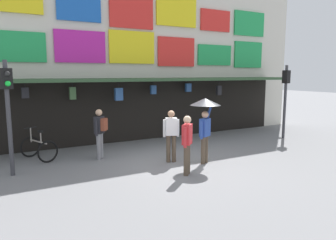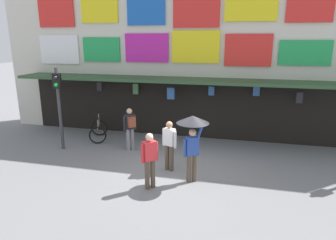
# 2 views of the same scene
# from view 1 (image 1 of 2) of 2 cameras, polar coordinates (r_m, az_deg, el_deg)

# --- Properties ---
(ground_plane) EXTENTS (80.00, 80.00, 0.00)m
(ground_plane) POSITION_cam_1_polar(r_m,az_deg,el_deg) (10.23, 2.48, -7.75)
(ground_plane) COLOR slate
(shopfront) EXTENTS (18.00, 2.60, 8.00)m
(shopfront) POSITION_cam_1_polar(r_m,az_deg,el_deg) (13.97, -7.47, 12.90)
(shopfront) COLOR beige
(shopfront) RESTS_ON ground
(traffic_light_near) EXTENTS (0.33, 0.35, 3.20)m
(traffic_light_near) POSITION_cam_1_polar(r_m,az_deg,el_deg) (9.66, -26.91, 3.32)
(traffic_light_near) COLOR #38383D
(traffic_light_near) RESTS_ON ground
(traffic_light_far) EXTENTS (0.32, 0.34, 3.20)m
(traffic_light_far) POSITION_cam_1_polar(r_m,az_deg,el_deg) (14.79, 20.37, 5.13)
(traffic_light_far) COLOR #38383D
(traffic_light_far) RESTS_ON ground
(bicycle_parked) EXTENTS (1.11, 1.35, 1.05)m
(bicycle_parked) POSITION_cam_1_polar(r_m,az_deg,el_deg) (11.35, -22.25, -4.70)
(bicycle_parked) COLOR black
(bicycle_parked) RESTS_ON ground
(pedestrian_in_green) EXTENTS (0.47, 0.47, 1.68)m
(pedestrian_in_green) POSITION_cam_1_polar(r_m,az_deg,el_deg) (10.70, -12.12, -1.80)
(pedestrian_in_green) COLOR gray
(pedestrian_in_green) RESTS_ON ground
(pedestrian_in_purple) EXTENTS (0.50, 0.33, 1.68)m
(pedestrian_in_purple) POSITION_cam_1_polar(r_m,az_deg,el_deg) (10.14, 0.57, -2.38)
(pedestrian_in_purple) COLOR brown
(pedestrian_in_purple) RESTS_ON ground
(pedestrian_with_umbrella) EXTENTS (0.96, 0.96, 2.08)m
(pedestrian_with_umbrella) POSITION_cam_1_polar(r_m,az_deg,el_deg) (9.95, 6.70, 1.41)
(pedestrian_with_umbrella) COLOR brown
(pedestrian_with_umbrella) RESTS_ON ground
(pedestrian_in_black) EXTENTS (0.41, 0.41, 1.68)m
(pedestrian_in_black) POSITION_cam_1_polar(r_m,az_deg,el_deg) (8.88, 3.46, -3.93)
(pedestrian_in_black) COLOR brown
(pedestrian_in_black) RESTS_ON ground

